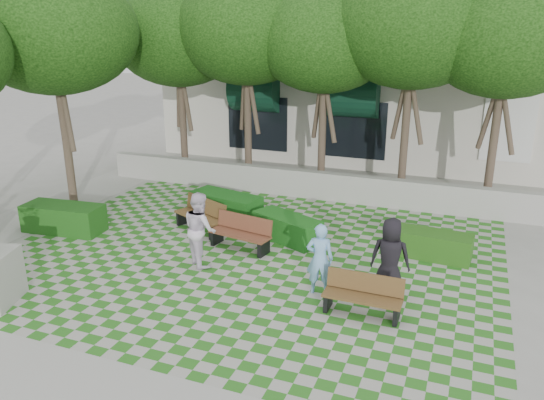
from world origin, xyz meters
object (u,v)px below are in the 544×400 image
at_px(hedge_east, 432,245).
at_px(person_dark, 390,257).
at_px(hedge_midleft, 226,206).
at_px(person_blue, 320,259).
at_px(bench_west, 201,216).
at_px(hedge_west, 64,218).
at_px(bench_mid, 241,233).
at_px(hedge_midright, 287,228).
at_px(bench_east, 363,296).
at_px(person_white, 200,229).

xyz_separation_m(hedge_east, person_dark, (-0.69, -2.31, 0.53)).
height_order(hedge_midleft, person_blue, person_blue).
height_order(bench_west, person_dark, person_dark).
xyz_separation_m(hedge_east, hedge_west, (-9.67, -1.88, 0.06)).
distance_m(bench_mid, hedge_midright, 1.32).
relative_size(bench_east, bench_mid, 0.91).
bearing_deg(hedge_east, person_blue, -126.67).
distance_m(bench_west, person_dark, 5.78).
height_order(bench_west, person_blue, person_blue).
relative_size(bench_mid, person_dark, 1.00).
bearing_deg(bench_west, person_white, -37.14).
height_order(bench_east, person_blue, person_blue).
relative_size(bench_mid, hedge_east, 0.92).
bearing_deg(person_white, bench_mid, -73.23).
bearing_deg(person_dark, person_blue, 17.44).
distance_m(bench_mid, hedge_west, 5.11).
distance_m(bench_east, hedge_west, 8.75).
bearing_deg(bench_west, hedge_west, -133.08).
relative_size(bench_mid, bench_west, 0.96).
bearing_deg(bench_west, person_dark, 5.90).
xyz_separation_m(hedge_east, person_white, (-5.12, -2.38, 0.57)).
height_order(bench_mid, person_white, person_white).
xyz_separation_m(bench_east, person_blue, (-1.04, 0.52, 0.40)).
height_order(hedge_east, person_blue, person_blue).
height_order(hedge_midleft, person_dark, person_dark).
relative_size(hedge_east, person_blue, 1.17).
bearing_deg(person_white, bench_east, -152.19).
height_order(bench_west, person_white, person_white).
bearing_deg(person_blue, bench_east, 142.42).
xyz_separation_m(hedge_west, person_dark, (8.98, -0.43, 0.47)).
height_order(bench_east, hedge_midleft, bench_east).
relative_size(bench_east, bench_west, 0.87).
bearing_deg(hedge_midleft, hedge_west, -145.34).
height_order(bench_east, bench_mid, bench_mid).
bearing_deg(hedge_midright, person_blue, -57.34).
xyz_separation_m(hedge_midright, hedge_midleft, (-2.25, 0.94, 0.04)).
bearing_deg(person_white, person_blue, -146.93).
bearing_deg(person_dark, bench_east, 69.85).
distance_m(hedge_midleft, person_white, 3.23).
bearing_deg(person_blue, hedge_east, -137.60).
bearing_deg(person_blue, person_dark, -172.08).
distance_m(hedge_midright, person_blue, 3.05).
xyz_separation_m(bench_mid, bench_west, (-1.55, 0.76, 0.01)).
xyz_separation_m(hedge_midleft, person_blue, (3.87, -3.47, 0.41)).
bearing_deg(bench_mid, bench_west, 164.25).
xyz_separation_m(bench_mid, hedge_midright, (0.90, 0.97, -0.08)).
xyz_separation_m(bench_east, person_dark, (0.34, 1.00, 0.46)).
bearing_deg(bench_east, bench_mid, 150.41).
relative_size(hedge_east, person_dark, 1.08).
bearing_deg(hedge_east, person_dark, -106.63).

